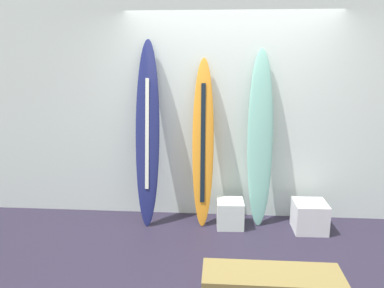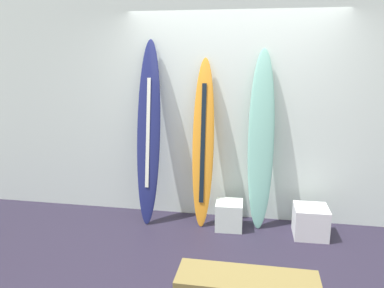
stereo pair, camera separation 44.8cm
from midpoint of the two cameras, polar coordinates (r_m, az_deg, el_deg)
name	(u,v)px [view 2 (the right image)]	position (r m, az deg, el deg)	size (l,w,h in m)	color
ground	(220,268)	(3.94, 7.63, -17.89)	(8.00, 8.00, 0.04)	#272234
wall_back	(233,105)	(4.71, 8.92, 5.69)	(7.20, 0.20, 2.80)	silver
surfboard_navy	(149,134)	(4.55, -3.70, 1.48)	(0.29, 0.45, 2.19)	navy
surfboard_sunset	(203,143)	(4.49, 4.53, 0.07)	(0.26, 0.39, 1.97)	orange
surfboard_seafoam	(261,142)	(4.50, 13.06, 0.33)	(0.31, 0.33, 2.08)	#7CC0AF
display_block_left	(310,221)	(4.65, 19.96, -10.86)	(0.38, 0.38, 0.34)	silver
display_block_center	(229,215)	(4.61, 8.37, -10.50)	(0.32, 0.32, 0.32)	white
bench	(247,284)	(3.01, 12.73, -19.74)	(1.03, 0.35, 0.44)	olive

